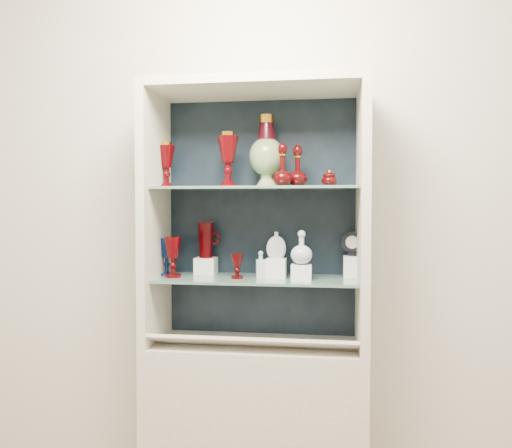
# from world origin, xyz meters

# --- Properties ---
(wall_back) EXTENTS (3.50, 0.02, 2.80)m
(wall_back) POSITION_xyz_m (0.00, 1.75, 1.40)
(wall_back) COLOR beige
(wall_back) RESTS_ON ground
(cabinet_base) EXTENTS (1.00, 0.40, 0.75)m
(cabinet_base) POSITION_xyz_m (0.00, 1.53, 0.38)
(cabinet_base) COLOR beige
(cabinet_base) RESTS_ON ground
(cabinet_back_panel) EXTENTS (0.98, 0.02, 1.15)m
(cabinet_back_panel) POSITION_xyz_m (0.00, 1.72, 1.32)
(cabinet_back_panel) COLOR black
(cabinet_back_panel) RESTS_ON cabinet_base
(cabinet_side_left) EXTENTS (0.04, 0.40, 1.15)m
(cabinet_side_left) POSITION_xyz_m (-0.48, 1.53, 1.32)
(cabinet_side_left) COLOR beige
(cabinet_side_left) RESTS_ON cabinet_base
(cabinet_side_right) EXTENTS (0.04, 0.40, 1.15)m
(cabinet_side_right) POSITION_xyz_m (0.48, 1.53, 1.32)
(cabinet_side_right) COLOR beige
(cabinet_side_right) RESTS_ON cabinet_base
(cabinet_top_cap) EXTENTS (1.00, 0.40, 0.04)m
(cabinet_top_cap) POSITION_xyz_m (0.00, 1.53, 1.92)
(cabinet_top_cap) COLOR beige
(cabinet_top_cap) RESTS_ON cabinet_side_left
(shelf_lower) EXTENTS (0.92, 0.34, 0.01)m
(shelf_lower) POSITION_xyz_m (0.00, 1.55, 1.04)
(shelf_lower) COLOR slate
(shelf_lower) RESTS_ON cabinet_side_left
(shelf_upper) EXTENTS (0.92, 0.34, 0.01)m
(shelf_upper) POSITION_xyz_m (0.00, 1.55, 1.46)
(shelf_upper) COLOR slate
(shelf_upper) RESTS_ON cabinet_side_left
(label_ledge) EXTENTS (0.92, 0.17, 0.09)m
(label_ledge) POSITION_xyz_m (0.00, 1.42, 0.78)
(label_ledge) COLOR beige
(label_ledge) RESTS_ON cabinet_base
(label_card_0) EXTENTS (0.10, 0.06, 0.03)m
(label_card_0) POSITION_xyz_m (0.30, 1.42, 0.80)
(label_card_0) COLOR white
(label_card_0) RESTS_ON label_ledge
(label_card_1) EXTENTS (0.10, 0.06, 0.03)m
(label_card_1) POSITION_xyz_m (-0.27, 1.42, 0.80)
(label_card_1) COLOR white
(label_card_1) RESTS_ON label_ledge
(pedestal_lamp_left) EXTENTS (0.11, 0.11, 0.22)m
(pedestal_lamp_left) POSITION_xyz_m (-0.44, 1.58, 1.58)
(pedestal_lamp_left) COLOR #460002
(pedestal_lamp_left) RESTS_ON shelf_upper
(pedestal_lamp_right) EXTENTS (0.11, 0.11, 0.25)m
(pedestal_lamp_right) POSITION_xyz_m (-0.13, 1.54, 1.60)
(pedestal_lamp_right) COLOR #460002
(pedestal_lamp_right) RESTS_ON shelf_upper
(enamel_urn) EXTENTS (0.21, 0.21, 0.34)m
(enamel_urn) POSITION_xyz_m (0.04, 1.61, 1.64)
(enamel_urn) COLOR #104F1D
(enamel_urn) RESTS_ON shelf_upper
(ruby_decanter_a) EXTENTS (0.09, 0.09, 0.22)m
(ruby_decanter_a) POSITION_xyz_m (0.12, 1.51, 1.58)
(ruby_decanter_a) COLOR #3F0405
(ruby_decanter_a) RESTS_ON shelf_upper
(ruby_decanter_b) EXTENTS (0.09, 0.09, 0.20)m
(ruby_decanter_b) POSITION_xyz_m (0.19, 1.57, 1.57)
(ruby_decanter_b) COLOR #3F0405
(ruby_decanter_b) RESTS_ON shelf_upper
(lidded_bowl) EXTENTS (0.08, 0.08, 0.08)m
(lidded_bowl) POSITION_xyz_m (0.33, 1.57, 1.51)
(lidded_bowl) COLOR #3F0405
(lidded_bowl) RESTS_ON shelf_upper
(cobalt_goblet) EXTENTS (0.10, 0.10, 0.18)m
(cobalt_goblet) POSITION_xyz_m (-0.44, 1.58, 1.14)
(cobalt_goblet) COLOR #071643
(cobalt_goblet) RESTS_ON shelf_lower
(ruby_goblet_tall) EXTENTS (0.10, 0.10, 0.19)m
(ruby_goblet_tall) POSITION_xyz_m (-0.39, 1.51, 1.15)
(ruby_goblet_tall) COLOR #460002
(ruby_goblet_tall) RESTS_ON shelf_lower
(ruby_goblet_small) EXTENTS (0.06, 0.06, 0.12)m
(ruby_goblet_small) POSITION_xyz_m (-0.08, 1.51, 1.11)
(ruby_goblet_small) COLOR #3F0405
(ruby_goblet_small) RESTS_ON shelf_lower
(riser_ruby_pitcher) EXTENTS (0.10, 0.10, 0.08)m
(riser_ruby_pitcher) POSITION_xyz_m (-0.26, 1.64, 1.09)
(riser_ruby_pitcher) COLOR silver
(riser_ruby_pitcher) RESTS_ON shelf_lower
(ruby_pitcher) EXTENTS (0.13, 0.08, 0.17)m
(ruby_pitcher) POSITION_xyz_m (-0.26, 1.64, 1.22)
(ruby_pitcher) COLOR #460002
(ruby_pitcher) RESTS_ON riser_ruby_pitcher
(clear_square_bottle) EXTENTS (0.05, 0.05, 0.12)m
(clear_square_bottle) POSITION_xyz_m (0.02, 1.55, 1.11)
(clear_square_bottle) COLOR #AAB8C6
(clear_square_bottle) RESTS_ON shelf_lower
(riser_flat_flask) EXTENTS (0.09, 0.09, 0.09)m
(riser_flat_flask) POSITION_xyz_m (0.09, 1.56, 1.09)
(riser_flat_flask) COLOR silver
(riser_flat_flask) RESTS_ON shelf_lower
(flat_flask) EXTENTS (0.10, 0.06, 0.13)m
(flat_flask) POSITION_xyz_m (0.09, 1.56, 1.20)
(flat_flask) COLOR #A3AEB5
(flat_flask) RESTS_ON riser_flat_flask
(riser_clear_round_decanter) EXTENTS (0.09, 0.09, 0.07)m
(riser_clear_round_decanter) POSITION_xyz_m (0.21, 1.50, 1.08)
(riser_clear_round_decanter) COLOR silver
(riser_clear_round_decanter) RESTS_ON shelf_lower
(clear_round_decanter) EXTENTS (0.12, 0.12, 0.15)m
(clear_round_decanter) POSITION_xyz_m (0.21, 1.50, 1.19)
(clear_round_decanter) COLOR #AAB8C6
(clear_round_decanter) RESTS_ON riser_clear_round_decanter
(riser_cameo_medallion) EXTENTS (0.08, 0.08, 0.10)m
(riser_cameo_medallion) POSITION_xyz_m (0.44, 1.62, 1.10)
(riser_cameo_medallion) COLOR silver
(riser_cameo_medallion) RESTS_ON shelf_lower
(cameo_medallion) EXTENTS (0.10, 0.05, 0.12)m
(cameo_medallion) POSITION_xyz_m (0.44, 1.62, 1.21)
(cameo_medallion) COLOR black
(cameo_medallion) RESTS_ON riser_cameo_medallion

